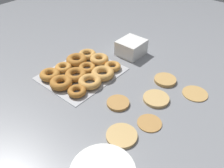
# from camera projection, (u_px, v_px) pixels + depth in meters

# --- Properties ---
(ground_plane) EXTENTS (3.00, 3.00, 0.00)m
(ground_plane) POSITION_uv_depth(u_px,v_px,m) (125.00, 99.00, 1.04)
(ground_plane) COLOR gray
(pancake_0) EXTENTS (0.10, 0.10, 0.02)m
(pancake_0) POSITION_uv_depth(u_px,v_px,m) (165.00, 80.00, 1.13)
(pancake_0) COLOR tan
(pancake_0) RESTS_ON ground_plane
(pancake_1) EXTENTS (0.11, 0.11, 0.01)m
(pancake_1) POSITION_uv_depth(u_px,v_px,m) (156.00, 99.00, 1.03)
(pancake_1) COLOR tan
(pancake_1) RESTS_ON ground_plane
(pancake_2) EXTENTS (0.11, 0.11, 0.01)m
(pancake_2) POSITION_uv_depth(u_px,v_px,m) (195.00, 93.00, 1.06)
(pancake_2) COLOR tan
(pancake_2) RESTS_ON ground_plane
(pancake_3) EXTENTS (0.10, 0.10, 0.01)m
(pancake_3) POSITION_uv_depth(u_px,v_px,m) (119.00, 103.00, 1.01)
(pancake_3) COLOR #B27F42
(pancake_3) RESTS_ON ground_plane
(pancake_4) EXTENTS (0.12, 0.12, 0.01)m
(pancake_4) POSITION_uv_depth(u_px,v_px,m) (122.00, 136.00, 0.87)
(pancake_4) COLOR tan
(pancake_4) RESTS_ON ground_plane
(pancake_5) EXTENTS (0.10, 0.10, 0.01)m
(pancake_5) POSITION_uv_depth(u_px,v_px,m) (149.00, 123.00, 0.92)
(pancake_5) COLOR #B27F42
(pancake_5) RESTS_ON ground_plane
(donut_tray) EXTENTS (0.38, 0.31, 0.04)m
(donut_tray) POSITION_uv_depth(u_px,v_px,m) (82.00, 71.00, 1.17)
(donut_tray) COLOR #ADAFB5
(donut_tray) RESTS_ON ground_plane
(container_stack) EXTENTS (0.14, 0.13, 0.08)m
(container_stack) POSITION_uv_depth(u_px,v_px,m) (131.00, 48.00, 1.31)
(container_stack) COLOR white
(container_stack) RESTS_ON ground_plane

